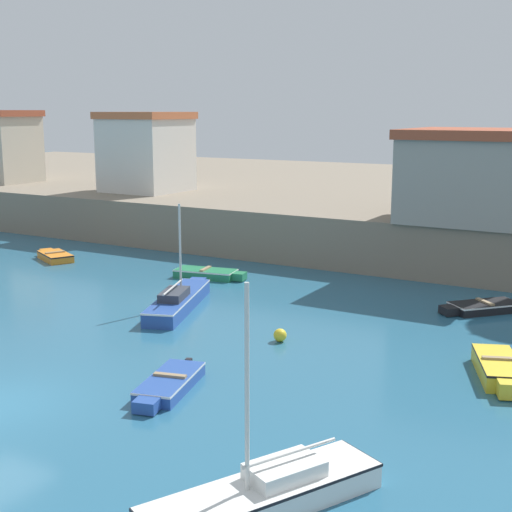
{
  "coord_description": "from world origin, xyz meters",
  "views": [
    {
      "loc": [
        16.68,
        -13.51,
        8.64
      ],
      "look_at": [
        0.47,
        14.76,
        2.0
      ],
      "focal_mm": 50.0,
      "sensor_mm": 36.0,
      "label": 1
    }
  ],
  "objects_px": {
    "dinghy_yellow_0": "(499,368)",
    "dinghy_black_3": "(482,307)",
    "sailboat_white_7": "(261,494)",
    "dinghy_green_8": "(208,273)",
    "dinghy_orange_9": "(55,256)",
    "harbor_shed_far_end": "(476,175)",
    "sailboat_blue_2": "(179,300)",
    "harbor_shed_near_wharf": "(146,151)",
    "dinghy_blue_4": "(169,383)",
    "mooring_buoy": "(280,335)"
  },
  "relations": [
    {
      "from": "dinghy_yellow_0",
      "to": "dinghy_black_3",
      "type": "height_order",
      "value": "dinghy_yellow_0"
    },
    {
      "from": "sailboat_white_7",
      "to": "dinghy_green_8",
      "type": "distance_m",
      "value": 22.47
    },
    {
      "from": "dinghy_green_8",
      "to": "dinghy_orange_9",
      "type": "xyz_separation_m",
      "value": [
        -10.46,
        -0.62,
        -0.01
      ]
    },
    {
      "from": "dinghy_black_3",
      "to": "harbor_shed_far_end",
      "type": "xyz_separation_m",
      "value": [
        -2.31,
        7.43,
        5.12
      ]
    },
    {
      "from": "sailboat_white_7",
      "to": "harbor_shed_far_end",
      "type": "distance_m",
      "value": 26.59
    },
    {
      "from": "sailboat_blue_2",
      "to": "harbor_shed_near_wharf",
      "type": "height_order",
      "value": "harbor_shed_near_wharf"
    },
    {
      "from": "sailboat_blue_2",
      "to": "harbor_shed_near_wharf",
      "type": "relative_size",
      "value": 1.2
    },
    {
      "from": "dinghy_green_8",
      "to": "harbor_shed_near_wharf",
      "type": "distance_m",
      "value": 17.14
    },
    {
      "from": "sailboat_blue_2",
      "to": "dinghy_blue_4",
      "type": "distance_m",
      "value": 9.54
    },
    {
      "from": "harbor_shed_near_wharf",
      "to": "mooring_buoy",
      "type": "bearing_deg",
      "value": -41.31
    },
    {
      "from": "sailboat_white_7",
      "to": "dinghy_orange_9",
      "type": "height_order",
      "value": "sailboat_white_7"
    },
    {
      "from": "dinghy_yellow_0",
      "to": "harbor_shed_near_wharf",
      "type": "xyz_separation_m",
      "value": [
        -28.57,
        17.8,
        5.45
      ]
    },
    {
      "from": "dinghy_black_3",
      "to": "harbor_shed_near_wharf",
      "type": "xyz_separation_m",
      "value": [
        -26.31,
        10.0,
        5.55
      ]
    },
    {
      "from": "sailboat_blue_2",
      "to": "dinghy_green_8",
      "type": "bearing_deg",
      "value": 111.06
    },
    {
      "from": "mooring_buoy",
      "to": "dinghy_green_8",
      "type": "bearing_deg",
      "value": 137.91
    },
    {
      "from": "dinghy_yellow_0",
      "to": "mooring_buoy",
      "type": "xyz_separation_m",
      "value": [
        -8.03,
        -0.25,
        -0.07
      ]
    },
    {
      "from": "dinghy_blue_4",
      "to": "sailboat_white_7",
      "type": "distance_m",
      "value": 7.44
    },
    {
      "from": "sailboat_blue_2",
      "to": "dinghy_yellow_0",
      "type": "bearing_deg",
      "value": -6.47
    },
    {
      "from": "harbor_shed_near_wharf",
      "to": "harbor_shed_far_end",
      "type": "relative_size",
      "value": 0.78
    },
    {
      "from": "harbor_shed_near_wharf",
      "to": "harbor_shed_far_end",
      "type": "xyz_separation_m",
      "value": [
        24.0,
        -2.57,
        -0.43
      ]
    },
    {
      "from": "dinghy_black_3",
      "to": "sailboat_white_7",
      "type": "xyz_separation_m",
      "value": [
        -0.64,
        -18.65,
        0.17
      ]
    },
    {
      "from": "mooring_buoy",
      "to": "dinghy_blue_4",
      "type": "bearing_deg",
      "value": -97.14
    },
    {
      "from": "sailboat_white_7",
      "to": "harbor_shed_far_end",
      "type": "xyz_separation_m",
      "value": [
        -1.67,
        26.07,
        4.95
      ]
    },
    {
      "from": "sailboat_blue_2",
      "to": "sailboat_white_7",
      "type": "height_order",
      "value": "sailboat_white_7"
    },
    {
      "from": "dinghy_black_3",
      "to": "dinghy_yellow_0",
      "type": "bearing_deg",
      "value": -73.84
    },
    {
      "from": "dinghy_blue_4",
      "to": "harbor_shed_near_wharf",
      "type": "bearing_deg",
      "value": 129.38
    },
    {
      "from": "dinghy_orange_9",
      "to": "harbor_shed_far_end",
      "type": "height_order",
      "value": "harbor_shed_far_end"
    },
    {
      "from": "mooring_buoy",
      "to": "dinghy_orange_9",
      "type": "bearing_deg",
      "value": 159.95
    },
    {
      "from": "dinghy_green_8",
      "to": "dinghy_yellow_0",
      "type": "bearing_deg",
      "value": -23.86
    },
    {
      "from": "dinghy_yellow_0",
      "to": "dinghy_blue_4",
      "type": "relative_size",
      "value": 1.0
    },
    {
      "from": "mooring_buoy",
      "to": "harbor_shed_far_end",
      "type": "xyz_separation_m",
      "value": [
        3.46,
        15.48,
        5.09
      ]
    },
    {
      "from": "dinghy_blue_4",
      "to": "mooring_buoy",
      "type": "xyz_separation_m",
      "value": [
        0.76,
        6.05,
        0.01
      ]
    },
    {
      "from": "sailboat_white_7",
      "to": "mooring_buoy",
      "type": "height_order",
      "value": "sailboat_white_7"
    },
    {
      "from": "dinghy_green_8",
      "to": "mooring_buoy",
      "type": "distance_m",
      "value": 11.11
    },
    {
      "from": "dinghy_yellow_0",
      "to": "sailboat_blue_2",
      "type": "xyz_separation_m",
      "value": [
        -14.12,
        1.6,
        0.08
      ]
    },
    {
      "from": "dinghy_blue_4",
      "to": "sailboat_white_7",
      "type": "height_order",
      "value": "sailboat_white_7"
    },
    {
      "from": "harbor_shed_near_wharf",
      "to": "harbor_shed_far_end",
      "type": "bearing_deg",
      "value": -6.12
    },
    {
      "from": "dinghy_yellow_0",
      "to": "dinghy_black_3",
      "type": "xyz_separation_m",
      "value": [
        -2.26,
        7.8,
        -0.1
      ]
    },
    {
      "from": "dinghy_orange_9",
      "to": "harbor_shed_near_wharf",
      "type": "xyz_separation_m",
      "value": [
        -1.83,
        11.22,
        5.53
      ]
    },
    {
      "from": "sailboat_white_7",
      "to": "harbor_shed_far_end",
      "type": "height_order",
      "value": "harbor_shed_far_end"
    },
    {
      "from": "dinghy_black_3",
      "to": "dinghy_orange_9",
      "type": "xyz_separation_m",
      "value": [
        -24.48,
        -1.22,
        0.02
      ]
    },
    {
      "from": "sailboat_blue_2",
      "to": "harbor_shed_far_end",
      "type": "bearing_deg",
      "value": 54.96
    },
    {
      "from": "dinghy_black_3",
      "to": "dinghy_blue_4",
      "type": "distance_m",
      "value": 15.54
    },
    {
      "from": "dinghy_blue_4",
      "to": "harbor_shed_near_wharf",
      "type": "distance_m",
      "value": 31.66
    },
    {
      "from": "sailboat_blue_2",
      "to": "sailboat_white_7",
      "type": "xyz_separation_m",
      "value": [
        11.22,
        -12.45,
        -0.02
      ]
    },
    {
      "from": "dinghy_yellow_0",
      "to": "dinghy_green_8",
      "type": "distance_m",
      "value": 17.8
    },
    {
      "from": "dinghy_orange_9",
      "to": "dinghy_yellow_0",
      "type": "bearing_deg",
      "value": -13.82
    },
    {
      "from": "sailboat_blue_2",
      "to": "harbor_shed_far_end",
      "type": "relative_size",
      "value": 0.94
    },
    {
      "from": "dinghy_yellow_0",
      "to": "harbor_shed_near_wharf",
      "type": "height_order",
      "value": "harbor_shed_near_wharf"
    },
    {
      "from": "dinghy_blue_4",
      "to": "dinghy_orange_9",
      "type": "bearing_deg",
      "value": 144.34
    }
  ]
}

